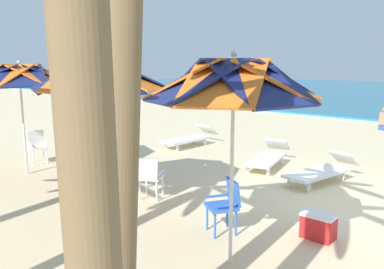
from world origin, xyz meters
The scene contains 15 objects.
ground_plane centered at (0.00, 0.00, 0.00)m, with size 80.00×80.00×0.00m, color beige.
beach_umbrella_0 centered at (-0.42, -3.24, 2.45)m, with size 2.30×2.30×2.83m.
plastic_chair_0 centered at (-1.05, -2.49, 0.50)m, with size 0.61×0.62×0.87m.
beach_umbrella_1 centered at (-3.56, -2.94, 2.42)m, with size 2.51×2.51×2.79m.
plastic_chair_1 centered at (-3.09, -2.20, 0.50)m, with size 0.59×0.61×0.87m.
plastic_chair_2 centered at (-4.30, -2.82, 0.50)m, with size 0.59×0.57×0.87m.
beach_umbrella_2 centered at (-6.68, -2.90, 2.37)m, with size 2.54×2.54×2.72m.
plastic_chair_3 centered at (-7.48, -2.18, 0.50)m, with size 0.56×0.54×0.87m.
sun_lounger_1 centered at (-0.94, 1.12, 0.28)m, with size 1.06×2.23×0.62m.
sun_lounger_2 centered at (-2.55, 1.50, 0.28)m, with size 1.10×2.23×0.62m.
sun_lounger_3 centered at (-5.75, 2.11, 0.28)m, with size 0.72×2.17×0.62m.
palm_tree_1 centered at (-0.12, -5.30, 3.14)m, with size 2.91×2.95×5.10m.
palm_tree_2 centered at (0.63, -6.16, 2.75)m, with size 2.50×2.89×4.63m.
cooler_box centered at (0.18, -1.74, 0.20)m, with size 0.50×0.34×0.40m.
beachgoer_seated centered at (-1.88, 9.53, 0.29)m, with size 0.30×0.93×0.92m.
Camera 1 is at (2.43, -7.37, 2.70)m, focal length 37.05 mm.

